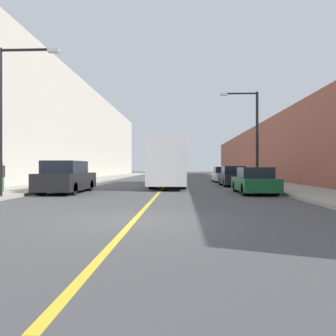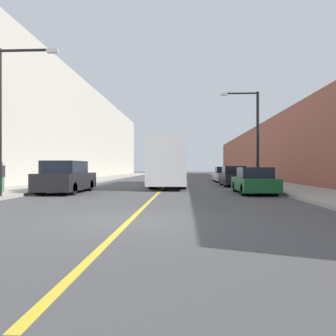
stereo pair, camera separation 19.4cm
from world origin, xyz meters
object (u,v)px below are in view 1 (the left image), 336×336
(car_right_near, at_px, (254,182))
(street_lamp_right, at_px, (253,131))
(bus, at_px, (170,163))
(street_lamp_left, at_px, (6,110))
(car_right_far, at_px, (223,175))
(pedestrian, at_px, (1,176))
(car_right_mid, at_px, (233,177))
(parked_suv_left, at_px, (66,178))

(car_right_near, bearing_deg, street_lamp_right, 78.34)
(bus, relative_size, street_lamp_right, 1.82)
(bus, distance_m, street_lamp_left, 13.22)
(car_right_far, distance_m, street_lamp_right, 8.74)
(car_right_near, bearing_deg, street_lamp_left, -161.60)
(pedestrian, bearing_deg, car_right_far, 48.19)
(car_right_mid, distance_m, pedestrian, 15.99)
(car_right_near, bearing_deg, car_right_mid, 90.46)
(street_lamp_right, bearing_deg, bus, 168.75)
(bus, relative_size, car_right_far, 2.65)
(street_lamp_left, bearing_deg, pedestrian, 123.18)
(car_right_mid, bearing_deg, pedestrian, -147.55)
(parked_suv_left, xyz_separation_m, car_right_near, (10.49, 0.03, -0.18))
(car_right_mid, height_order, car_right_far, car_right_mid)
(bus, xyz_separation_m, car_right_far, (4.92, 6.73, -1.14))
(car_right_mid, bearing_deg, street_lamp_right, -47.29)
(bus, height_order, car_right_far, bus)
(street_lamp_right, bearing_deg, car_right_near, -101.66)
(car_right_far, bearing_deg, car_right_mid, -90.50)
(parked_suv_left, relative_size, car_right_far, 1.05)
(parked_suv_left, relative_size, car_right_near, 1.10)
(bus, distance_m, parked_suv_left, 9.13)
(street_lamp_right, bearing_deg, car_right_far, 98.74)
(car_right_near, relative_size, street_lamp_right, 0.66)
(street_lamp_right, xyz_separation_m, pedestrian, (-14.77, -7.19, -3.10))
(bus, bearing_deg, car_right_near, -55.43)
(bus, xyz_separation_m, car_right_near, (4.92, -7.14, -1.16))
(street_lamp_left, bearing_deg, street_lamp_right, 37.09)
(car_right_mid, height_order, street_lamp_right, street_lamp_right)
(parked_suv_left, distance_m, pedestrian, 3.30)
(parked_suv_left, distance_m, car_right_near, 10.49)
(car_right_near, xyz_separation_m, street_lamp_left, (-11.81, -3.93, 3.34))
(car_right_mid, height_order, pedestrian, pedestrian)
(car_right_far, xyz_separation_m, street_lamp_right, (1.22, -7.95, 3.41))
(street_lamp_left, height_order, street_lamp_right, street_lamp_right)
(bus, bearing_deg, street_lamp_right, -11.25)
(parked_suv_left, bearing_deg, street_lamp_right, 26.96)
(car_right_mid, relative_size, street_lamp_right, 0.69)
(parked_suv_left, xyz_separation_m, street_lamp_left, (-1.32, -3.89, 3.16))
(car_right_far, bearing_deg, car_right_near, -90.00)
(car_right_far, distance_m, street_lamp_left, 21.62)
(car_right_near, height_order, car_right_far, car_right_far)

